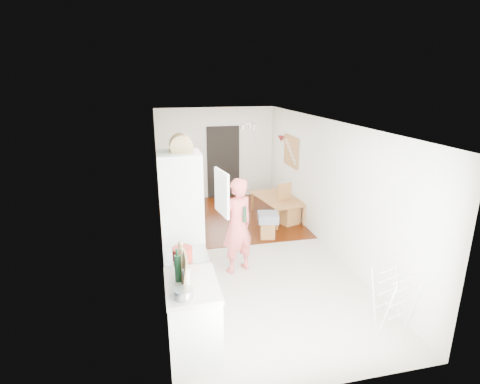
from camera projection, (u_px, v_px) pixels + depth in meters
name	position (u px, v px, depth m)	size (l,w,h in m)	color
room_shell	(246.00, 189.00, 6.98)	(3.20, 7.00, 2.50)	silver
floor	(246.00, 250.00, 7.35)	(3.20, 7.00, 0.01)	beige
wood_floor_overlay	(228.00, 217.00, 9.07)	(3.20, 3.30, 0.01)	#4E1906
sage_wall_panel	(160.00, 196.00, 4.60)	(0.02, 3.00, 1.30)	slate
tile_splashback	(166.00, 268.00, 4.30)	(0.02, 1.90, 0.50)	black
doorway_recess	(223.00, 162.00, 10.34)	(0.90, 0.04, 2.00)	black
base_cabinet	(193.00, 318.00, 4.57)	(0.60, 0.90, 0.86)	white
worktop	(192.00, 285.00, 4.43)	(0.62, 0.92, 0.06)	beige
range_cooker	(187.00, 285.00, 5.27)	(0.60, 0.60, 0.88)	white
cooker_top	(186.00, 256.00, 5.13)	(0.60, 0.60, 0.04)	#B0B0B2
fridge_housing	(182.00, 218.00, 6.04)	(0.66, 0.66, 2.15)	white
fridge_door	(222.00, 193.00, 5.75)	(0.56, 0.04, 0.70)	white
fridge_interior	(200.00, 189.00, 5.96)	(0.02, 0.52, 0.66)	white
pinboard	(291.00, 151.00, 9.01)	(0.03, 0.90, 0.70)	tan
pinboard_frame	(291.00, 151.00, 9.00)	(0.01, 0.94, 0.74)	#AE6B39
wall_sconce	(281.00, 139.00, 9.55)	(0.18, 0.18, 0.16)	maroon
person	(237.00, 217.00, 6.30)	(0.72, 0.47, 1.98)	#DE5A58
dining_table	(278.00, 209.00, 8.97)	(1.27, 0.70, 0.44)	#AE6B39
dining_chair	(289.00, 205.00, 8.55)	(0.39, 0.39, 0.92)	#AE6B39
stool	(267.00, 229.00, 7.86)	(0.29, 0.29, 0.39)	#AE6B39
grey_drape	(268.00, 217.00, 7.73)	(0.41, 0.41, 0.18)	gray
drying_rack	(393.00, 299.00, 5.03)	(0.40, 0.36, 0.78)	white
bread_bin	(181.00, 145.00, 5.75)	(0.36, 0.34, 0.19)	tan
red_casserole	(182.00, 253.00, 4.98)	(0.27, 0.27, 0.16)	red
steel_pan	(184.00, 294.00, 4.10)	(0.21, 0.21, 0.10)	#B0B0B2
held_bottle	(245.00, 214.00, 6.20)	(0.06, 0.06, 0.27)	#183D20
bottle_a	(178.00, 268.00, 4.41)	(0.08, 0.08, 0.33)	#183D20
bottle_b	(185.00, 265.00, 4.54)	(0.06, 0.06, 0.28)	#183D20
bottle_c	(186.00, 278.00, 4.33)	(0.09, 0.09, 0.21)	silver
pepper_mill_front	(183.00, 261.00, 4.71)	(0.06, 0.06, 0.22)	tan
pepper_mill_back	(181.00, 254.00, 4.87)	(0.06, 0.06, 0.24)	tan
chopping_boards	(184.00, 270.00, 4.33)	(0.04, 0.28, 0.38)	tan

